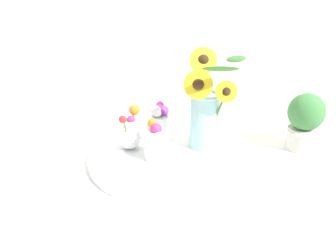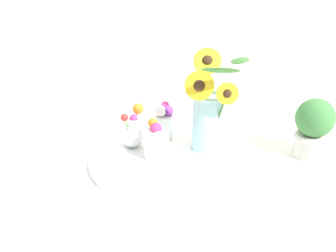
{
  "view_description": "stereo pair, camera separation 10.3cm",
  "coord_description": "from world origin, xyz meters",
  "px_view_note": "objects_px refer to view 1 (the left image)",
  "views": [
    {
      "loc": [
        0.04,
        -0.88,
        0.54
      ],
      "look_at": [
        0.03,
        0.07,
        0.12
      ],
      "focal_mm": 35.0,
      "sensor_mm": 36.0,
      "label": 1
    },
    {
      "loc": [
        0.14,
        -0.87,
        0.54
      ],
      "look_at": [
        0.03,
        0.07,
        0.12
      ],
      "focal_mm": 35.0,
      "sensor_mm": 36.0,
      "label": 2
    }
  ],
  "objects_px": {
    "serving_tray": "(168,156)",
    "vase_small_center": "(156,143)",
    "potted_plant": "(305,121)",
    "vase_bulb_right": "(131,134)",
    "mason_jar_sunflowers": "(206,110)",
    "vase_small_back": "(160,122)"
  },
  "relations": [
    {
      "from": "serving_tray",
      "to": "vase_small_center",
      "type": "xyz_separation_m",
      "value": [
        -0.04,
        -0.03,
        0.07
      ]
    },
    {
      "from": "potted_plant",
      "to": "vase_bulb_right",
      "type": "bearing_deg",
      "value": -176.67
    },
    {
      "from": "serving_tray",
      "to": "vase_small_center",
      "type": "height_order",
      "value": "vase_small_center"
    },
    {
      "from": "serving_tray",
      "to": "vase_bulb_right",
      "type": "height_order",
      "value": "vase_bulb_right"
    },
    {
      "from": "mason_jar_sunflowers",
      "to": "vase_small_back",
      "type": "distance_m",
      "value": 0.18
    },
    {
      "from": "mason_jar_sunflowers",
      "to": "potted_plant",
      "type": "relative_size",
      "value": 1.62
    },
    {
      "from": "mason_jar_sunflowers",
      "to": "vase_small_center",
      "type": "height_order",
      "value": "mason_jar_sunflowers"
    },
    {
      "from": "vase_small_center",
      "to": "vase_bulb_right",
      "type": "bearing_deg",
      "value": 140.96
    },
    {
      "from": "vase_small_center",
      "to": "potted_plant",
      "type": "bearing_deg",
      "value": 11.82
    },
    {
      "from": "vase_bulb_right",
      "to": "vase_small_back",
      "type": "relative_size",
      "value": 1.13
    },
    {
      "from": "vase_small_center",
      "to": "vase_small_back",
      "type": "xyz_separation_m",
      "value": [
        0.01,
        0.15,
        0.01
      ]
    },
    {
      "from": "serving_tray",
      "to": "vase_bulb_right",
      "type": "distance_m",
      "value": 0.15
    },
    {
      "from": "mason_jar_sunflowers",
      "to": "vase_bulb_right",
      "type": "bearing_deg",
      "value": -177.12
    },
    {
      "from": "vase_bulb_right",
      "to": "potted_plant",
      "type": "bearing_deg",
      "value": 3.33
    },
    {
      "from": "vase_small_center",
      "to": "vase_bulb_right",
      "type": "height_order",
      "value": "vase_bulb_right"
    },
    {
      "from": "vase_small_center",
      "to": "potted_plant",
      "type": "distance_m",
      "value": 0.51
    },
    {
      "from": "vase_bulb_right",
      "to": "potted_plant",
      "type": "relative_size",
      "value": 0.72
    },
    {
      "from": "vase_small_back",
      "to": "serving_tray",
      "type": "bearing_deg",
      "value": -76.57
    },
    {
      "from": "vase_bulb_right",
      "to": "mason_jar_sunflowers",
      "type": "bearing_deg",
      "value": 2.88
    },
    {
      "from": "serving_tray",
      "to": "vase_small_back",
      "type": "xyz_separation_m",
      "value": [
        -0.03,
        0.12,
        0.07
      ]
    },
    {
      "from": "vase_small_back",
      "to": "potted_plant",
      "type": "distance_m",
      "value": 0.5
    },
    {
      "from": "serving_tray",
      "to": "vase_small_center",
      "type": "distance_m",
      "value": 0.08
    }
  ]
}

